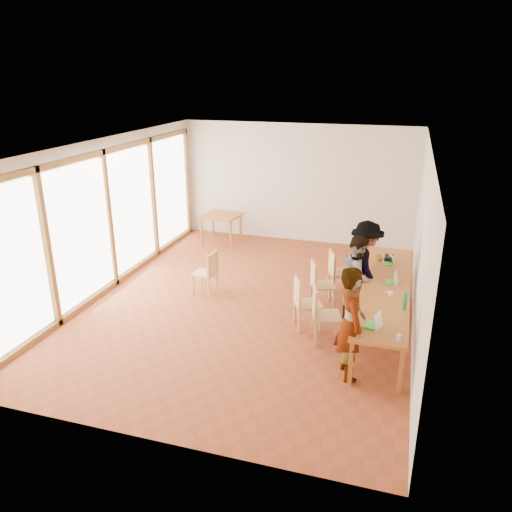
{
  "coord_description": "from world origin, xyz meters",
  "views": [
    {
      "loc": [
        2.63,
        -8.31,
        4.21
      ],
      "look_at": [
        0.22,
        -0.34,
        1.1
      ],
      "focal_mm": 35.0,
      "sensor_mm": 36.0,
      "label": 1
    }
  ],
  "objects": [
    {
      "name": "ground",
      "position": [
        0.0,
        0.0,
        0.0
      ],
      "size": [
        8.0,
        8.0,
        0.0
      ],
      "primitive_type": "plane",
      "color": "#9B4425",
      "rests_on": "ground"
    },
    {
      "name": "wall_back",
      "position": [
        0.0,
        4.0,
        1.5
      ],
      "size": [
        6.0,
        0.1,
        3.0
      ],
      "primitive_type": "cube",
      "color": "beige",
      "rests_on": "ground"
    },
    {
      "name": "wall_front",
      "position": [
        0.0,
        -4.0,
        1.5
      ],
      "size": [
        6.0,
        0.1,
        3.0
      ],
      "primitive_type": "cube",
      "color": "beige",
      "rests_on": "ground"
    },
    {
      "name": "wall_right",
      "position": [
        3.0,
        0.0,
        1.5
      ],
      "size": [
        0.1,
        8.0,
        3.0
      ],
      "primitive_type": "cube",
      "color": "beige",
      "rests_on": "ground"
    },
    {
      "name": "window_wall",
      "position": [
        -2.96,
        0.0,
        1.5
      ],
      "size": [
        0.1,
        8.0,
        3.0
      ],
      "primitive_type": "cube",
      "color": "white",
      "rests_on": "ground"
    },
    {
      "name": "ceiling",
      "position": [
        0.0,
        0.0,
        3.02
      ],
      "size": [
        6.0,
        8.0,
        0.04
      ],
      "primitive_type": "cube",
      "color": "white",
      "rests_on": "wall_back"
    },
    {
      "name": "communal_table",
      "position": [
        2.5,
        -0.22,
        0.7
      ],
      "size": [
        0.8,
        4.0,
        0.75
      ],
      "color": "#B87029",
      "rests_on": "ground"
    },
    {
      "name": "side_table",
      "position": [
        -1.78,
        3.2,
        0.67
      ],
      "size": [
        0.9,
        0.9,
        0.75
      ],
      "rotation": [
        0.0,
        0.0,
        -0.12
      ],
      "color": "#B87029",
      "rests_on": "ground"
    },
    {
      "name": "chair_near",
      "position": [
        1.53,
        -1.05,
        0.58
      ],
      "size": [
        0.55,
        0.55,
        0.51
      ],
      "rotation": [
        0.0,
        0.0,
        0.28
      ],
      "color": "tan",
      "rests_on": "ground"
    },
    {
      "name": "chair_mid",
      "position": [
        1.16,
        -0.69,
        0.57
      ],
      "size": [
        0.57,
        0.57,
        0.49
      ],
      "rotation": [
        0.0,
        0.0,
        0.43
      ],
      "color": "tan",
      "rests_on": "ground"
    },
    {
      "name": "chair_far",
      "position": [
        1.27,
        0.21,
        0.55
      ],
      "size": [
        0.54,
        0.54,
        0.48
      ],
      "rotation": [
        0.0,
        0.0,
        0.37
      ],
      "color": "tan",
      "rests_on": "ground"
    },
    {
      "name": "chair_empty",
      "position": [
        1.5,
        0.94,
        0.53
      ],
      "size": [
        0.53,
        0.53,
        0.46
      ],
      "rotation": [
        0.0,
        0.0,
        0.42
      ],
      "color": "tan",
      "rests_on": "ground"
    },
    {
      "name": "chair_spare",
      "position": [
        -0.91,
        0.15,
        0.54
      ],
      "size": [
        0.45,
        0.45,
        0.47
      ],
      "rotation": [
        0.0,
        0.0,
        3.05
      ],
      "color": "tan",
      "rests_on": "ground"
    },
    {
      "name": "person_near",
      "position": [
        2.1,
        -1.92,
        0.85
      ],
      "size": [
        0.6,
        0.73,
        1.71
      ],
      "primitive_type": "imported",
      "rotation": [
        0.0,
        0.0,
        1.93
      ],
      "color": "gray",
      "rests_on": "ground"
    },
    {
      "name": "person_mid",
      "position": [
        2.0,
        0.07,
        0.76
      ],
      "size": [
        0.62,
        0.77,
        1.52
      ],
      "primitive_type": "imported",
      "rotation": [
        0.0,
        0.0,
        1.51
      ],
      "color": "gray",
      "rests_on": "ground"
    },
    {
      "name": "person_far",
      "position": [
        2.08,
        0.48,
        0.83
      ],
      "size": [
        0.98,
        1.23,
        1.67
      ],
      "primitive_type": "imported",
      "rotation": [
        0.0,
        0.0,
        1.95
      ],
      "color": "gray",
      "rests_on": "ground"
    },
    {
      "name": "laptop_near",
      "position": [
        2.42,
        -1.74,
        0.81
      ],
      "size": [
        0.28,
        0.3,
        0.21
      ],
      "rotation": [
        0.0,
        0.0,
        -0.31
      ],
      "color": "green",
      "rests_on": "communal_table"
    },
    {
      "name": "laptop_mid",
      "position": [
        2.61,
        -0.04,
        0.81
      ],
      "size": [
        0.23,
        0.26,
        0.2
      ],
      "rotation": [
        0.0,
        0.0,
        -0.12
      ],
      "color": "green",
      "rests_on": "communal_table"
    },
    {
      "name": "laptop_far",
      "position": [
        2.51,
        0.89,
        0.8
      ],
      "size": [
        0.24,
        0.26,
        0.18
      ],
      "rotation": [
        0.0,
        0.0,
        0.38
      ],
      "color": "green",
      "rests_on": "communal_table"
    },
    {
      "name": "yellow_mug",
      "position": [
        2.3,
        1.01,
        0.8
      ],
      "size": [
        0.17,
        0.17,
        0.11
      ],
      "primitive_type": "imported",
      "rotation": [
        0.0,
        0.0,
        -0.26
      ],
      "color": "orange",
      "rests_on": "communal_table"
    },
    {
      "name": "green_bottle",
      "position": [
        2.82,
        -1.04,
        0.89
      ],
      "size": [
        0.07,
        0.07,
        0.28
      ],
      "primitive_type": "cylinder",
      "color": "#1B7535",
      "rests_on": "communal_table"
    },
    {
      "name": "clear_glass",
      "position": [
        2.76,
        -2.03,
        0.8
      ],
      "size": [
        0.07,
        0.07,
        0.09
      ],
      "primitive_type": "cylinder",
      "color": "silver",
      "rests_on": "communal_table"
    },
    {
      "name": "condiment_cup",
      "position": [
        2.59,
        -0.56,
        0.78
      ],
      "size": [
        0.08,
        0.08,
        0.06
      ],
      "primitive_type": "cylinder",
      "color": "white",
      "rests_on": "communal_table"
    },
    {
      "name": "pink_phone",
      "position": [
        2.52,
        -0.48,
        0.76
      ],
      "size": [
        0.05,
        0.1,
        0.01
      ],
      "primitive_type": "cube",
      "color": "#D7458F",
      "rests_on": "communal_table"
    },
    {
      "name": "black_pouch",
      "position": [
        2.48,
        1.08,
        0.8
      ],
      "size": [
        0.16,
        0.26,
        0.09
      ],
      "primitive_type": "cube",
      "color": "black",
      "rests_on": "communal_table"
    }
  ]
}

